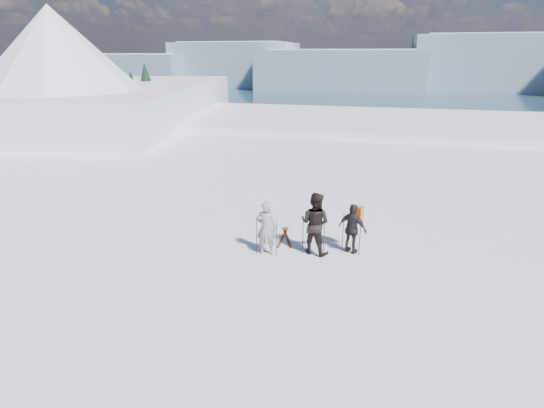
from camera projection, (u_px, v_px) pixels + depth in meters
The scene contains 9 objects.
lake_basin at pixel (365, 193), 39.74m from camera, with size 820.00×820.00×71.62m.
far_mountain_range at pixel (412, 66), 421.36m from camera, with size 770.00×110.00×53.00m.
near_ridge at pixel (107, 148), 44.15m from camera, with size 31.37×35.68×25.62m.
skier_grey at pixel (266, 228), 12.99m from camera, with size 0.63×0.41×1.72m, color gray.
skier_dark at pixel (315, 223), 13.01m from camera, with size 0.96×0.75×1.98m, color black.
skier_pack at pixel (352, 229), 13.06m from camera, with size 0.94×0.39×1.61m, color black.
backpack at pixel (358, 195), 12.90m from camera, with size 0.34×0.19×0.47m, color #E45815.
ski_poles at pixel (311, 236), 13.01m from camera, with size 3.11×0.76×1.35m.
skis_loose at pixel (285, 237), 14.40m from camera, with size 0.67×1.70×0.03m.
Camera 1 is at (0.62, -8.75, 5.93)m, focal length 28.00 mm.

